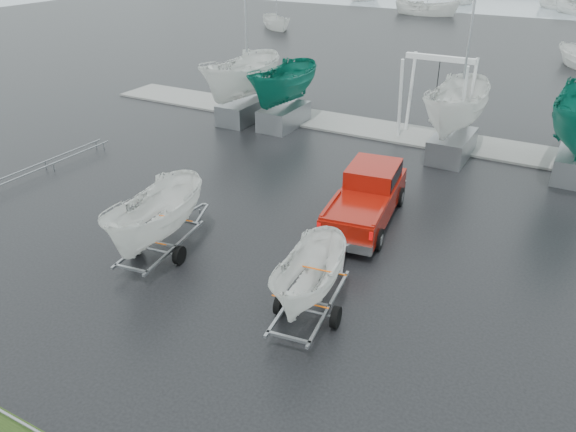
{
  "coord_description": "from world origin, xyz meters",
  "views": [
    {
      "loc": [
        11.16,
        -13.89,
        9.52
      ],
      "look_at": [
        3.39,
        0.17,
        1.2
      ],
      "focal_mm": 35.0,
      "sensor_mm": 36.0,
      "label": 1
    }
  ],
  "objects_px": {
    "boat_hoist": "(437,86)",
    "trailer_parked": "(152,175)",
    "pickup_truck": "(368,194)",
    "trailer_hitched": "(311,239)"
  },
  "relations": [
    {
      "from": "pickup_truck",
      "to": "boat_hoist",
      "type": "distance_m",
      "value": 9.7
    },
    {
      "from": "pickup_truck",
      "to": "boat_hoist",
      "type": "xyz_separation_m",
      "value": [
        -0.38,
        9.54,
        1.72
      ]
    },
    {
      "from": "trailer_parked",
      "to": "pickup_truck",
      "type": "bearing_deg",
      "value": 41.59
    },
    {
      "from": "pickup_truck",
      "to": "trailer_hitched",
      "type": "xyz_separation_m",
      "value": [
        0.81,
        -6.18,
        1.45
      ]
    },
    {
      "from": "boat_hoist",
      "to": "trailer_parked",
      "type": "bearing_deg",
      "value": -106.27
    },
    {
      "from": "pickup_truck",
      "to": "trailer_parked",
      "type": "relative_size",
      "value": 1.09
    },
    {
      "from": "trailer_parked",
      "to": "boat_hoist",
      "type": "height_order",
      "value": "trailer_parked"
    },
    {
      "from": "pickup_truck",
      "to": "boat_hoist",
      "type": "height_order",
      "value": "boat_hoist"
    },
    {
      "from": "trailer_hitched",
      "to": "trailer_parked",
      "type": "xyz_separation_m",
      "value": [
        -5.64,
        0.48,
        0.42
      ]
    },
    {
      "from": "trailer_hitched",
      "to": "pickup_truck",
      "type": "bearing_deg",
      "value": 90.0
    }
  ]
}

